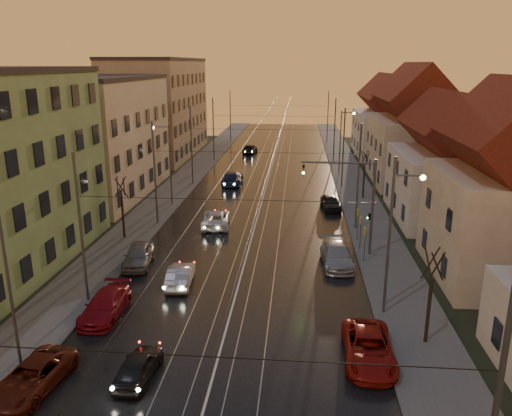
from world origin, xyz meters
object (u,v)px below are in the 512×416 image
(street_lamp_3, at_px, (343,136))
(parked_left_1, at_px, (32,377))
(street_lamp_1, at_px, (396,227))
(street_lamp_0, at_px, (1,273))
(parked_right_2, at_px, (331,203))
(driving_car_1, at_px, (180,275))
(driving_car_2, at_px, (216,219))
(parked_left_2, at_px, (105,305))
(street_lamp_2, at_px, (167,157))
(driving_car_3, at_px, (232,178))
(parked_left_3, at_px, (138,255))
(parked_right_0, at_px, (369,348))
(driving_car_0, at_px, (138,366))
(parked_right_1, at_px, (337,255))
(traffic_light_mast, at_px, (359,195))
(driving_car_4, at_px, (250,149))

(street_lamp_3, relative_size, parked_left_1, 1.78)
(street_lamp_1, xyz_separation_m, parked_left_1, (-16.70, -9.19, -4.26))
(street_lamp_0, height_order, street_lamp_1, same)
(parked_left_1, height_order, parked_right_2, parked_right_2)
(street_lamp_3, relative_size, driving_car_1, 2.00)
(driving_car_2, bearing_deg, parked_left_2, 71.69)
(street_lamp_2, distance_m, driving_car_1, 19.41)
(driving_car_2, xyz_separation_m, driving_car_3, (-0.61, 15.48, 0.09))
(parked_left_3, bearing_deg, parked_right_0, -43.25)
(parked_left_3, xyz_separation_m, parked_right_0, (14.49, -10.53, -0.05))
(parked_left_3, height_order, parked_right_2, parked_left_3)
(parked_left_1, bearing_deg, parked_right_2, 71.55)
(street_lamp_1, height_order, street_lamp_2, same)
(street_lamp_0, height_order, parked_right_0, street_lamp_0)
(driving_car_1, distance_m, driving_car_3, 27.46)
(driving_car_3, bearing_deg, driving_car_0, 89.81)
(street_lamp_1, height_order, parked_right_1, street_lamp_1)
(street_lamp_0, relative_size, parked_right_1, 1.60)
(driving_car_3, relative_size, parked_right_0, 1.09)
(driving_car_1, bearing_deg, street_lamp_2, -77.84)
(parked_left_2, bearing_deg, driving_car_3, 84.66)
(street_lamp_2, xyz_separation_m, traffic_light_mast, (17.10, -12.00, -0.29))
(parked_left_3, bearing_deg, parked_left_1, -98.20)
(driving_car_2, bearing_deg, street_lamp_0, 69.20)
(street_lamp_2, relative_size, driving_car_4, 1.80)
(street_lamp_3, bearing_deg, street_lamp_1, -90.00)
(parked_right_1, bearing_deg, parked_left_1, -136.12)
(parked_left_3, bearing_deg, parked_right_2, 39.58)
(street_lamp_3, xyz_separation_m, driving_car_4, (-13.06, 14.28, -4.13))
(driving_car_0, relative_size, parked_right_0, 0.72)
(parked_right_1, height_order, parked_right_2, parked_right_1)
(street_lamp_0, height_order, driving_car_1, street_lamp_0)
(parked_right_1, bearing_deg, parked_left_2, -150.71)
(parked_right_0, height_order, parked_right_2, parked_right_0)
(parked_left_1, bearing_deg, driving_car_1, 78.44)
(driving_car_1, bearing_deg, street_lamp_3, -114.97)
(street_lamp_2, distance_m, traffic_light_mast, 20.89)
(driving_car_4, bearing_deg, parked_left_2, 93.45)
(driving_car_3, bearing_deg, parked_left_3, 80.89)
(driving_car_0, bearing_deg, driving_car_3, -86.10)
(parked_left_1, bearing_deg, parked_left_3, 96.96)
(parked_left_1, relative_size, parked_left_3, 1.03)
(street_lamp_3, xyz_separation_m, parked_right_2, (-2.27, -16.08, -4.20))
(parked_left_3, relative_size, parked_right_2, 1.08)
(parked_left_2, distance_m, parked_right_0, 14.40)
(traffic_light_mast, distance_m, parked_left_3, 16.16)
(street_lamp_0, bearing_deg, parked_right_2, 60.28)
(street_lamp_0, distance_m, parked_left_3, 13.56)
(street_lamp_0, xyz_separation_m, driving_car_2, (5.74, 21.83, -4.20))
(street_lamp_0, height_order, parked_right_2, street_lamp_0)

